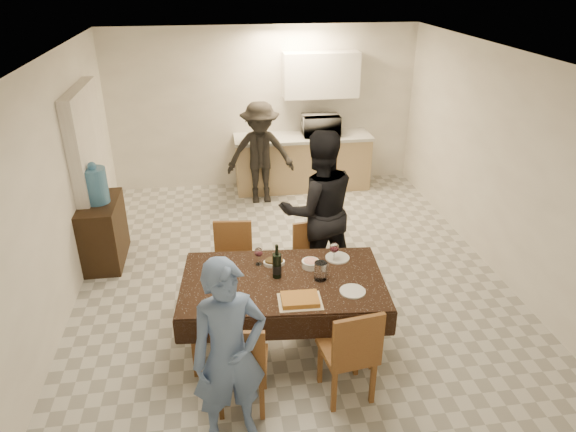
{
  "coord_description": "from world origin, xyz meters",
  "views": [
    {
      "loc": [
        -0.81,
        -5.27,
        3.44
      ],
      "look_at": [
        -0.08,
        -0.3,
        0.95
      ],
      "focal_mm": 32.0,
      "sensor_mm": 36.0,
      "label": 1
    }
  ],
  "objects_px": {
    "savoury_tart": "(300,300)",
    "person_near": "(229,355)",
    "person_kitchen": "(260,153)",
    "console": "(104,232)",
    "wine_bottle": "(277,261)",
    "water_pitcher": "(320,271)",
    "microwave": "(321,125)",
    "dining_table": "(283,282)",
    "person_far": "(318,210)",
    "water_jug": "(95,186)"
  },
  "relations": [
    {
      "from": "water_jug",
      "to": "wine_bottle",
      "type": "bearing_deg",
      "value": -43.29
    },
    {
      "from": "water_jug",
      "to": "water_pitcher",
      "type": "relative_size",
      "value": 2.41
    },
    {
      "from": "wine_bottle",
      "to": "water_pitcher",
      "type": "distance_m",
      "value": 0.42
    },
    {
      "from": "wine_bottle",
      "to": "savoury_tart",
      "type": "relative_size",
      "value": 0.9
    },
    {
      "from": "dining_table",
      "to": "microwave",
      "type": "bearing_deg",
      "value": 78.26
    },
    {
      "from": "water_jug",
      "to": "person_near",
      "type": "distance_m",
      "value": 3.3
    },
    {
      "from": "dining_table",
      "to": "water_jug",
      "type": "height_order",
      "value": "water_jug"
    },
    {
      "from": "microwave",
      "to": "person_far",
      "type": "xyz_separation_m",
      "value": [
        -0.61,
        -2.85,
        -0.14
      ]
    },
    {
      "from": "console",
      "to": "savoury_tart",
      "type": "distance_m",
      "value": 3.13
    },
    {
      "from": "water_jug",
      "to": "savoury_tart",
      "type": "bearing_deg",
      "value": -47.17
    },
    {
      "from": "console",
      "to": "dining_table",
      "type": "bearing_deg",
      "value": -43.34
    },
    {
      "from": "console",
      "to": "person_near",
      "type": "relative_size",
      "value": 0.55
    },
    {
      "from": "console",
      "to": "microwave",
      "type": "xyz_separation_m",
      "value": [
        3.17,
        2.0,
        0.67
      ]
    },
    {
      "from": "water_pitcher",
      "to": "savoury_tart",
      "type": "distance_m",
      "value": 0.42
    },
    {
      "from": "dining_table",
      "to": "microwave",
      "type": "distance_m",
      "value": 4.08
    },
    {
      "from": "wine_bottle",
      "to": "person_far",
      "type": "relative_size",
      "value": 0.19
    },
    {
      "from": "console",
      "to": "water_jug",
      "type": "height_order",
      "value": "water_jug"
    },
    {
      "from": "dining_table",
      "to": "wine_bottle",
      "type": "distance_m",
      "value": 0.22
    },
    {
      "from": "person_near",
      "to": "person_far",
      "type": "relative_size",
      "value": 0.86
    },
    {
      "from": "microwave",
      "to": "person_near",
      "type": "bearing_deg",
      "value": 70.93
    },
    {
      "from": "dining_table",
      "to": "savoury_tart",
      "type": "relative_size",
      "value": 5.16
    },
    {
      "from": "person_far",
      "to": "dining_table",
      "type": "bearing_deg",
      "value": 56.89
    },
    {
      "from": "wine_bottle",
      "to": "water_jug",
      "type": "bearing_deg",
      "value": 136.71
    },
    {
      "from": "water_pitcher",
      "to": "person_kitchen",
      "type": "distance_m",
      "value": 3.5
    },
    {
      "from": "savoury_tart",
      "to": "person_near",
      "type": "bearing_deg",
      "value": -134.13
    },
    {
      "from": "dining_table",
      "to": "water_pitcher",
      "type": "bearing_deg",
      "value": -3.29
    },
    {
      "from": "water_jug",
      "to": "person_kitchen",
      "type": "bearing_deg",
      "value": 35.87
    },
    {
      "from": "wine_bottle",
      "to": "person_near",
      "type": "bearing_deg",
      "value": -114.44
    },
    {
      "from": "person_kitchen",
      "to": "savoury_tart",
      "type": "bearing_deg",
      "value": -90.35
    },
    {
      "from": "water_pitcher",
      "to": "console",
      "type": "bearing_deg",
      "value": 140.48
    },
    {
      "from": "microwave",
      "to": "savoury_tart",
      "type": "bearing_deg",
      "value": 76.09
    },
    {
      "from": "wine_bottle",
      "to": "person_far",
      "type": "distance_m",
      "value": 1.17
    },
    {
      "from": "water_jug",
      "to": "dining_table",
      "type": "bearing_deg",
      "value": -43.34
    },
    {
      "from": "dining_table",
      "to": "person_kitchen",
      "type": "height_order",
      "value": "person_kitchen"
    },
    {
      "from": "person_kitchen",
      "to": "microwave",
      "type": "bearing_deg",
      "value": 23.48
    },
    {
      "from": "water_jug",
      "to": "person_far",
      "type": "height_order",
      "value": "person_far"
    },
    {
      "from": "person_kitchen",
      "to": "console",
      "type": "bearing_deg",
      "value": -144.13
    },
    {
      "from": "savoury_tart",
      "to": "microwave",
      "type": "xyz_separation_m",
      "value": [
        1.06,
        4.28,
        0.31
      ]
    },
    {
      "from": "person_near",
      "to": "water_pitcher",
      "type": "bearing_deg",
      "value": 34.42
    },
    {
      "from": "savoury_tart",
      "to": "dining_table",
      "type": "bearing_deg",
      "value": 104.74
    },
    {
      "from": "water_jug",
      "to": "person_kitchen",
      "type": "relative_size",
      "value": 0.27
    },
    {
      "from": "console",
      "to": "person_far",
      "type": "height_order",
      "value": "person_far"
    },
    {
      "from": "water_pitcher",
      "to": "microwave",
      "type": "height_order",
      "value": "microwave"
    },
    {
      "from": "water_pitcher",
      "to": "person_far",
      "type": "xyz_separation_m",
      "value": [
        0.2,
        1.1,
        0.1
      ]
    },
    {
      "from": "savoury_tart",
      "to": "person_far",
      "type": "xyz_separation_m",
      "value": [
        0.45,
        1.43,
        0.17
      ]
    },
    {
      "from": "water_jug",
      "to": "person_near",
      "type": "relative_size",
      "value": 0.27
    },
    {
      "from": "water_jug",
      "to": "water_pitcher",
      "type": "distance_m",
      "value": 3.07
    },
    {
      "from": "dining_table",
      "to": "water_jug",
      "type": "xyz_separation_m",
      "value": [
        -2.01,
        1.9,
        0.33
      ]
    },
    {
      "from": "microwave",
      "to": "person_kitchen",
      "type": "xyz_separation_m",
      "value": [
        -1.04,
        -0.45,
        -0.27
      ]
    },
    {
      "from": "dining_table",
      "to": "wine_bottle",
      "type": "xyz_separation_m",
      "value": [
        -0.05,
        0.05,
        0.21
      ]
    }
  ]
}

